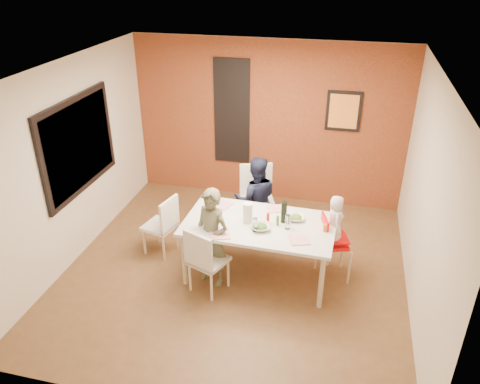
% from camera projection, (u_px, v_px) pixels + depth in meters
% --- Properties ---
extents(ground, '(4.50, 4.50, 0.00)m').
position_uv_depth(ground, '(235.00, 270.00, 6.39)').
color(ground, brown).
rests_on(ground, ground).
extents(ceiling, '(4.50, 4.50, 0.02)m').
position_uv_depth(ceiling, '(234.00, 71.00, 5.14)').
color(ceiling, white).
rests_on(ceiling, wall_back).
extents(wall_back, '(4.50, 0.02, 2.70)m').
position_uv_depth(wall_back, '(268.00, 123.00, 7.70)').
color(wall_back, beige).
rests_on(wall_back, ground).
extents(wall_front, '(4.50, 0.02, 2.70)m').
position_uv_depth(wall_front, '(167.00, 299.00, 3.82)').
color(wall_front, beige).
rests_on(wall_front, ground).
extents(wall_left, '(0.02, 4.50, 2.70)m').
position_uv_depth(wall_left, '(71.00, 164.00, 6.23)').
color(wall_left, beige).
rests_on(wall_left, ground).
extents(wall_right, '(0.02, 4.50, 2.70)m').
position_uv_depth(wall_right, '(427.00, 202.00, 5.29)').
color(wall_right, beige).
rests_on(wall_right, ground).
extents(brick_accent_wall, '(4.50, 0.02, 2.70)m').
position_uv_depth(brick_accent_wall, '(268.00, 123.00, 7.68)').
color(brick_accent_wall, maroon).
rests_on(brick_accent_wall, ground).
extents(picture_window_frame, '(0.05, 1.70, 1.30)m').
position_uv_depth(picture_window_frame, '(79.00, 145.00, 6.31)').
color(picture_window_frame, black).
rests_on(picture_window_frame, wall_left).
extents(picture_window_pane, '(0.02, 1.55, 1.15)m').
position_uv_depth(picture_window_pane, '(80.00, 145.00, 6.30)').
color(picture_window_pane, black).
rests_on(picture_window_pane, wall_left).
extents(glassblock_strip, '(0.55, 0.03, 1.70)m').
position_uv_depth(glassblock_strip, '(232.00, 112.00, 7.73)').
color(glassblock_strip, silver).
rests_on(glassblock_strip, wall_back).
extents(glassblock_surround, '(0.60, 0.03, 1.76)m').
position_uv_depth(glassblock_surround, '(232.00, 112.00, 7.72)').
color(glassblock_surround, black).
rests_on(glassblock_surround, wall_back).
extents(art_print_frame, '(0.54, 0.03, 0.64)m').
position_uv_depth(art_print_frame, '(344.00, 111.00, 7.28)').
color(art_print_frame, black).
rests_on(art_print_frame, wall_back).
extents(art_print_canvas, '(0.44, 0.01, 0.54)m').
position_uv_depth(art_print_canvas, '(344.00, 111.00, 7.27)').
color(art_print_canvas, '#F6A036').
rests_on(art_print_canvas, wall_back).
extents(dining_table, '(1.94, 1.11, 0.80)m').
position_uv_depth(dining_table, '(259.00, 228.00, 5.98)').
color(dining_table, silver).
rests_on(dining_table, ground).
extents(chair_near, '(0.55, 0.55, 0.91)m').
position_uv_depth(chair_near, '(204.00, 258.00, 5.75)').
color(chair_near, beige).
rests_on(chair_near, ground).
extents(chair_far, '(0.63, 0.63, 1.06)m').
position_uv_depth(chair_far, '(257.00, 196.00, 7.05)').
color(chair_far, white).
rests_on(chair_far, ground).
extents(chair_left, '(0.49, 0.49, 0.88)m').
position_uv_depth(chair_left, '(164.00, 223.00, 6.54)').
color(chair_left, white).
rests_on(chair_left, ground).
extents(high_chair, '(0.48, 0.48, 0.92)m').
position_uv_depth(high_chair, '(331.00, 241.00, 6.02)').
color(high_chair, red).
rests_on(high_chair, ground).
extents(child_near, '(0.57, 0.47, 1.34)m').
position_uv_depth(child_near, '(212.00, 238.00, 5.88)').
color(child_near, brown).
rests_on(child_near, ground).
extents(child_far, '(0.75, 0.65, 1.32)m').
position_uv_depth(child_far, '(256.00, 200.00, 6.79)').
color(child_far, black).
rests_on(child_far, ground).
extents(toddler, '(0.27, 0.36, 0.66)m').
position_uv_depth(toddler, '(335.00, 220.00, 5.88)').
color(toddler, beige).
rests_on(toddler, high_chair).
extents(plate_near_left, '(0.31, 0.31, 0.01)m').
position_uv_depth(plate_near_left, '(220.00, 234.00, 5.71)').
color(plate_near_left, white).
rests_on(plate_near_left, dining_table).
extents(plate_far_mid, '(0.27, 0.27, 0.01)m').
position_uv_depth(plate_far_mid, '(275.00, 209.00, 6.26)').
color(plate_far_mid, white).
rests_on(plate_far_mid, dining_table).
extents(plate_near_right, '(0.29, 0.29, 0.01)m').
position_uv_depth(plate_near_right, '(299.00, 240.00, 5.60)').
color(plate_near_right, white).
rests_on(plate_near_right, dining_table).
extents(plate_far_left, '(0.29, 0.29, 0.01)m').
position_uv_depth(plate_far_left, '(222.00, 205.00, 6.36)').
color(plate_far_left, white).
rests_on(plate_far_left, dining_table).
extents(salad_bowl_a, '(0.32, 0.32, 0.06)m').
position_uv_depth(salad_bowl_a, '(261.00, 227.00, 5.81)').
color(salad_bowl_a, silver).
rests_on(salad_bowl_a, dining_table).
extents(salad_bowl_b, '(0.25, 0.25, 0.05)m').
position_uv_depth(salad_bowl_b, '(296.00, 218.00, 6.01)').
color(salad_bowl_b, white).
rests_on(salad_bowl_b, dining_table).
extents(wine_bottle, '(0.08, 0.08, 0.29)m').
position_uv_depth(wine_bottle, '(284.00, 212.00, 5.91)').
color(wine_bottle, black).
rests_on(wine_bottle, dining_table).
extents(wine_glass_a, '(0.06, 0.06, 0.18)m').
position_uv_depth(wine_glass_a, '(255.00, 225.00, 5.75)').
color(wine_glass_a, silver).
rests_on(wine_glass_a, dining_table).
extents(wine_glass_b, '(0.07, 0.07, 0.19)m').
position_uv_depth(wine_glass_b, '(288.00, 222.00, 5.79)').
color(wine_glass_b, white).
rests_on(wine_glass_b, dining_table).
extents(paper_towel_roll, '(0.12, 0.12, 0.27)m').
position_uv_depth(paper_towel_roll, '(248.00, 213.00, 5.91)').
color(paper_towel_roll, white).
rests_on(paper_towel_roll, dining_table).
extents(condiment_red, '(0.04, 0.04, 0.16)m').
position_uv_depth(condiment_red, '(268.00, 219.00, 5.90)').
color(condiment_red, red).
rests_on(condiment_red, dining_table).
extents(condiment_green, '(0.04, 0.04, 0.14)m').
position_uv_depth(condiment_green, '(278.00, 221.00, 5.87)').
color(condiment_green, '#357527').
rests_on(condiment_green, dining_table).
extents(condiment_brown, '(0.04, 0.04, 0.15)m').
position_uv_depth(condiment_brown, '(268.00, 218.00, 5.91)').
color(condiment_brown, brown).
rests_on(condiment_brown, dining_table).
extents(sippy_cup, '(0.06, 0.06, 0.10)m').
position_uv_depth(sippy_cup, '(325.00, 228.00, 5.75)').
color(sippy_cup, '#D15E17').
rests_on(sippy_cup, dining_table).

